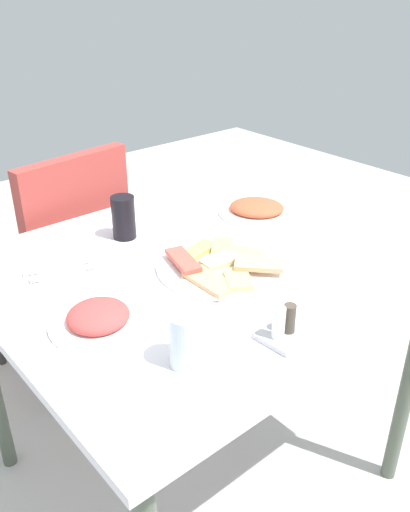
# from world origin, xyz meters

# --- Properties ---
(ground_plane) EXTENTS (6.00, 6.00, 0.00)m
(ground_plane) POSITION_xyz_m (0.00, 0.00, 0.00)
(ground_plane) COLOR #B2B3AC
(dining_table) EXTENTS (1.02, 0.94, 0.74)m
(dining_table) POSITION_xyz_m (0.00, 0.00, 0.66)
(dining_table) COLOR white
(dining_table) RESTS_ON ground_plane
(dining_chair) EXTENTS (0.47, 0.47, 0.90)m
(dining_chair) POSITION_xyz_m (-0.05, 0.67, 0.51)
(dining_chair) COLOR #A13731
(dining_chair) RESTS_ON ground_plane
(pide_platter) EXTENTS (0.33, 0.33, 0.04)m
(pide_platter) POSITION_xyz_m (0.04, -0.05, 0.76)
(pide_platter) COLOR white
(pide_platter) RESTS_ON dining_table
(salad_plate_greens) EXTENTS (0.21, 0.21, 0.05)m
(salad_plate_greens) POSITION_xyz_m (-0.32, -0.07, 0.76)
(salad_plate_greens) COLOR white
(salad_plate_greens) RESTS_ON dining_table
(salad_plate_rice) EXTENTS (0.24, 0.24, 0.04)m
(salad_plate_rice) POSITION_xyz_m (0.36, 0.13, 0.76)
(salad_plate_rice) COLOR white
(salad_plate_rice) RESTS_ON dining_table
(soda_can) EXTENTS (0.09, 0.09, 0.12)m
(soda_can) POSITION_xyz_m (-0.04, 0.26, 0.81)
(soda_can) COLOR black
(soda_can) RESTS_ON dining_table
(drinking_glass) EXTENTS (0.07, 0.07, 0.11)m
(drinking_glass) POSITION_xyz_m (-0.25, -0.29, 0.80)
(drinking_glass) COLOR silver
(drinking_glass) RESTS_ON dining_table
(paper_napkin) EXTENTS (0.14, 0.14, 0.00)m
(paper_napkin) POSITION_xyz_m (-0.28, 0.19, 0.75)
(paper_napkin) COLOR white
(paper_napkin) RESTS_ON dining_table
(fork) EXTENTS (0.17, 0.06, 0.00)m
(fork) POSITION_xyz_m (-0.28, 0.18, 0.75)
(fork) COLOR silver
(fork) RESTS_ON paper_napkin
(spoon) EXTENTS (0.17, 0.06, 0.00)m
(spoon) POSITION_xyz_m (-0.28, 0.21, 0.75)
(spoon) COLOR silver
(spoon) RESTS_ON paper_napkin
(condiment_caddy) EXTENTS (0.10, 0.10, 0.08)m
(condiment_caddy) POSITION_xyz_m (-0.06, -0.36, 0.77)
(condiment_caddy) COLOR #B2B2B7
(condiment_caddy) RESTS_ON dining_table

